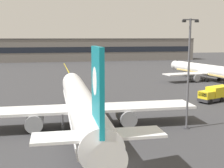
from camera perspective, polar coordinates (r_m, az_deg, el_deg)
name	(u,v)px	position (r m, az deg, el deg)	size (l,w,h in m)	color
ground_plane	(123,166)	(30.74, 2.16, -15.04)	(400.00, 400.00, 0.00)	#353538
taxiway_centreline	(85,102)	(58.98, -5.10, -3.41)	(0.30, 180.00, 0.01)	yellow
airliner_foreground	(81,105)	(41.50, -5.77, -3.86)	(32.10, 41.46, 11.65)	white
airliner_background	(209,71)	(91.38, 17.74, 2.36)	(27.79, 35.56, 10.01)	white
apron_lamp_post	(188,73)	(41.99, 14.11, 2.09)	(2.24, 0.90, 14.80)	#515156
service_truck_baggage_yellow	(216,94)	(62.68, 18.83, -1.75)	(7.94, 5.14, 2.90)	#2D2D33
safety_cone_by_nose_gear	(78,103)	(57.34, -6.33, -3.53)	(0.44, 0.44, 0.55)	orange
terminal_building	(76,50)	(162.34, -6.81, 6.39)	(128.63, 12.40, 11.77)	slate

